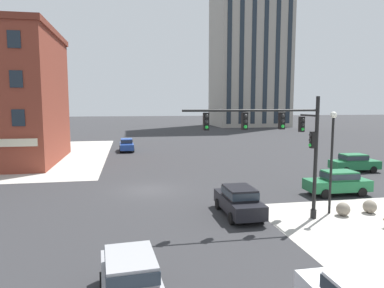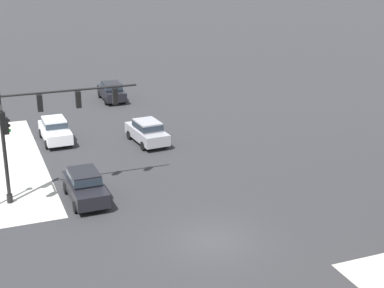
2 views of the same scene
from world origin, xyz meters
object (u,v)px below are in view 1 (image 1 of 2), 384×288
Objects in this scene: bollard_sphere_curb_a at (343,209)px; car_main_northbound_far at (354,162)px; street_lamp_corner_near at (332,151)px; traffic_signal_main at (286,139)px; bollard_sphere_curb_b at (370,207)px; car_cross_eastbound at (338,182)px; car_main_southbound_near at (127,144)px; car_cross_westbound at (239,200)px; car_main_northbound_near at (131,280)px.

bollard_sphere_curb_a is 0.17× the size of car_main_northbound_far.
street_lamp_corner_near is at bearing 135.71° from bollard_sphere_curb_a.
bollard_sphere_curb_b is (5.40, 0.09, -4.07)m from traffic_signal_main.
car_cross_eastbound reaches higher than bollard_sphere_curb_a.
car_cross_westbound is (6.38, -28.93, 0.00)m from car_main_southbound_near.
car_main_northbound_near is at bearing -89.59° from car_main_southbound_near.
bollard_sphere_curb_b is 33.00m from car_main_southbound_near.
bollard_sphere_curb_a is 32.41m from car_main_southbound_near.
car_main_northbound_near and car_cross_westbound have the same top height.
car_cross_eastbound is at bearing 81.48° from bollard_sphere_curb_b.
bollard_sphere_curb_b is at bearing -8.90° from street_lamp_corner_near.
street_lamp_corner_near is 1.34× the size of car_cross_westbound.
car_main_northbound_near is 1.02× the size of car_cross_eastbound.
bollard_sphere_curb_a is at bearing 30.41° from car_main_northbound_near.
bollard_sphere_curb_a is 0.17× the size of car_cross_eastbound.
car_main_northbound_near reaches higher than bollard_sphere_curb_b.
car_main_northbound_near reaches higher than bollard_sphere_curb_a.
bollard_sphere_curb_a is (3.58, -0.07, -4.07)m from traffic_signal_main.
bollard_sphere_curb_a is 1.83m from bollard_sphere_curb_b.
street_lamp_corner_near reaches higher than car_main_northbound_far.
traffic_signal_main reaches higher than car_cross_westbound.
car_main_southbound_near is at bearing 102.43° from car_cross_westbound.
car_cross_eastbound is at bearing 60.39° from bollard_sphere_curb_a.
car_cross_westbound is (-8.29, -3.22, 0.00)m from car_cross_eastbound.
bollard_sphere_curb_b is 0.13× the size of street_lamp_corner_near.
car_main_southbound_near is (-0.27, 37.03, 0.00)m from car_main_northbound_near.
car_main_northbound_far is at bearing 41.75° from car_main_northbound_near.
traffic_signal_main is at bearing -171.48° from street_lamp_corner_near.
bollard_sphere_curb_a is at bearing -127.41° from car_main_northbound_far.
bollard_sphere_curb_b is (1.82, 0.15, 0.00)m from bollard_sphere_curb_a.
car_cross_eastbound is at bearing 35.06° from traffic_signal_main.
car_main_southbound_near is (-21.04, 18.48, 0.00)m from car_main_northbound_far.
bollard_sphere_curb_a is at bearing -44.29° from street_lamp_corner_near.
car_main_northbound_far is at bearing -41.30° from car_main_southbound_near.
traffic_signal_main is 8.17m from car_cross_eastbound.
car_cross_eastbound is at bearing -60.30° from car_main_southbound_near.
car_main_northbound_near is (-11.96, -7.02, 0.53)m from bollard_sphere_curb_a.
street_lamp_corner_near reaches higher than bollard_sphere_curb_b.
car_main_northbound_near is (-13.78, -7.17, 0.53)m from bollard_sphere_curb_b.
car_cross_eastbound is (14.40, 11.32, 0.00)m from car_main_northbound_near.
car_cross_eastbound is at bearing 21.22° from car_cross_westbound.
street_lamp_corner_near is at bearing 33.44° from car_main_northbound_near.
car_main_southbound_near is at bearing 115.20° from bollard_sphere_curb_b.
car_cross_eastbound and car_cross_westbound have the same top height.
car_main_northbound_far is 1.00× the size of car_main_southbound_near.
car_main_northbound_far is 18.00m from car_cross_westbound.
car_cross_westbound reaches higher than bollard_sphere_curb_b.
traffic_signal_main is 1.70× the size of car_cross_eastbound.
traffic_signal_main is 1.28× the size of street_lamp_corner_near.
bollard_sphere_curb_a is 1.00× the size of bollard_sphere_curb_b.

